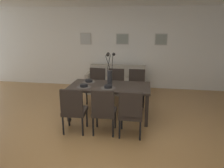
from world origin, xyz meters
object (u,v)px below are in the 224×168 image
dining_chair_far_right (116,85)px  bowl_near_left (84,85)px  dining_chair_near_left (74,108)px  sofa (116,83)px  dining_chair_near_right (96,84)px  dining_chair_mid_right (137,85)px  dining_chair_far_left (104,109)px  dining_chair_mid_left (131,112)px  framed_picture_right (161,39)px  bowl_far_left (108,86)px  centerpiece_vase (110,73)px  bowl_near_right (89,80)px  dining_table (110,89)px  framed_picture_center (122,39)px  framed_picture_left (86,39)px

dining_chair_far_right → bowl_near_left: (-0.55, -1.10, 0.27)m
dining_chair_near_left → sofa: dining_chair_near_left is taller
dining_chair_near_right → bowl_near_left: 1.14m
dining_chair_far_right → bowl_near_left: size_ratio=5.41×
dining_chair_mid_right → dining_chair_near_left: bearing=-121.9°
dining_chair_far_left → dining_chair_mid_right: size_ratio=1.00×
dining_chair_mid_left → framed_picture_right: 3.56m
dining_chair_far_right → bowl_far_left: dining_chair_far_right is taller
centerpiece_vase → dining_chair_near_right: bearing=120.2°
dining_chair_near_left → bowl_near_right: size_ratio=5.41×
dining_chair_far_left → bowl_near_left: (-0.57, 0.64, 0.27)m
dining_table → dining_chair_near_right: bearing=120.1°
centerpiece_vase → bowl_far_left: centerpiece_vase is taller
bowl_far_left → framed_picture_center: (0.00, 2.66, 0.82)m
dining_table → bowl_near_right: bowl_near_right is taller
dining_chair_mid_left → framed_picture_right: (0.68, 3.32, 1.09)m
dining_chair_mid_right → framed_picture_left: bearing=139.1°
centerpiece_vase → bowl_near_right: bearing=158.8°
dining_chair_near_right → dining_chair_mid_right: (1.08, 0.01, 0.00)m
dining_chair_mid_left → dining_chair_far_left: bearing=177.0°
dining_table → dining_chair_far_right: bearing=89.3°
dining_table → centerpiece_vase: size_ratio=2.45×
centerpiece_vase → bowl_near_left: size_ratio=4.32×
centerpiece_vase → framed_picture_center: bearing=90.0°
framed_picture_right → bowl_near_right: bearing=-128.2°
dining_chair_mid_left → framed_picture_left: 3.92m
dining_chair_mid_right → bowl_far_left: (-0.56, -1.11, 0.27)m
dining_chair_near_left → framed_picture_right: 3.94m
dining_table → dining_chair_near_right: (-0.52, 0.89, -0.15)m
centerpiece_vase → dining_chair_far_left: bearing=-88.0°
bowl_near_right → framed_picture_center: bearing=76.4°
bowl_near_right → sofa: (0.42, 1.69, -0.50)m
framed_picture_left → sofa: bearing=-26.5°
dining_chair_near_left → framed_picture_left: framed_picture_left is taller
dining_table → dining_chair_near_right: dining_chair_near_right is taller
dining_chair_near_right → sofa: bearing=68.2°
dining_chair_far_left → framed_picture_left: framed_picture_left is taller
dining_chair_far_right → bowl_near_right: dining_chair_far_right is taller
centerpiece_vase → bowl_far_left: bearing=-90.2°
dining_chair_far_right → framed_picture_center: (-0.01, 1.56, 1.09)m
dining_chair_far_left → dining_chair_mid_left: bearing=-3.0°
dining_chair_mid_right → framed_picture_center: size_ratio=2.23×
dining_chair_mid_right → bowl_near_left: (-1.10, -1.11, 0.27)m
dining_table → bowl_far_left: bearing=-90.0°
dining_chair_far_right → framed_picture_right: (1.21, 1.56, 1.09)m
dining_chair_near_right → centerpiece_vase: size_ratio=1.25×
framed_picture_left → centerpiece_vase: bearing=-63.5°
dining_chair_mid_right → framed_picture_left: framed_picture_left is taller
dining_chair_near_left → bowl_far_left: size_ratio=5.41×
dining_chair_mid_left → bowl_far_left: (-0.54, 0.66, 0.27)m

